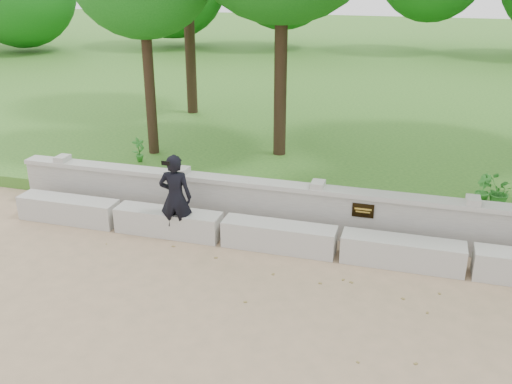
# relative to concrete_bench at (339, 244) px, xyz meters

# --- Properties ---
(ground) EXTENTS (80.00, 80.00, 0.00)m
(ground) POSITION_rel_concrete_bench_xyz_m (-0.00, -1.90, -0.22)
(ground) COLOR tan
(ground) RESTS_ON ground
(lawn) EXTENTS (40.00, 22.00, 0.25)m
(lawn) POSITION_rel_concrete_bench_xyz_m (-0.00, 12.10, -0.10)
(lawn) COLOR #316421
(lawn) RESTS_ON ground
(concrete_bench) EXTENTS (11.90, 0.45, 0.45)m
(concrete_bench) POSITION_rel_concrete_bench_xyz_m (0.00, 0.00, 0.00)
(concrete_bench) COLOR beige
(concrete_bench) RESTS_ON ground
(parapet_wall) EXTENTS (12.50, 0.35, 0.90)m
(parapet_wall) POSITION_rel_concrete_bench_xyz_m (0.00, 0.70, 0.24)
(parapet_wall) COLOR #B2B0A8
(parapet_wall) RESTS_ON ground
(man_main) EXTENTS (0.60, 0.55, 1.53)m
(man_main) POSITION_rel_concrete_bench_xyz_m (-2.79, -0.10, 0.54)
(man_main) COLOR black
(man_main) RESTS_ON ground
(shrub_a) EXTENTS (0.32, 0.36, 0.56)m
(shrub_a) POSITION_rel_concrete_bench_xyz_m (-4.98, 2.80, 0.30)
(shrub_a) COLOR #34872D
(shrub_a) RESTS_ON lawn
(shrub_b) EXTENTS (0.30, 0.35, 0.59)m
(shrub_b) POSITION_rel_concrete_bench_xyz_m (2.30, 2.31, 0.32)
(shrub_b) COLOR #34872D
(shrub_b) RESTS_ON lawn
(shrub_c) EXTENTS (0.62, 0.58, 0.57)m
(shrub_c) POSITION_rel_concrete_bench_xyz_m (2.58, 2.30, 0.31)
(shrub_c) COLOR #34872D
(shrub_c) RESTS_ON lawn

